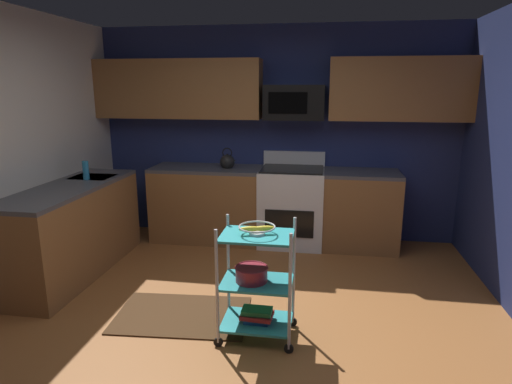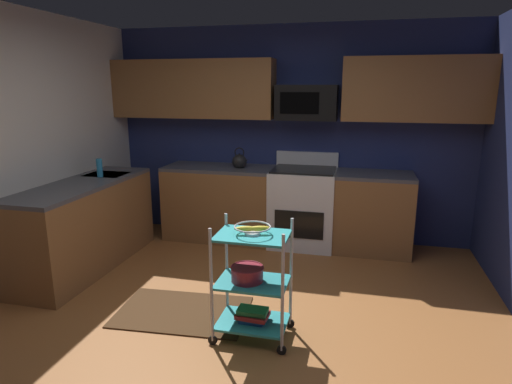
{
  "view_description": "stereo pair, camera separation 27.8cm",
  "coord_description": "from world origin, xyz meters",
  "px_view_note": "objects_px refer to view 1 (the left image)",
  "views": [
    {
      "loc": [
        0.61,
        -2.97,
        1.88
      ],
      "look_at": [
        0.07,
        0.4,
        1.05
      ],
      "focal_mm": 30.44,
      "sensor_mm": 36.0,
      "label": 1
    },
    {
      "loc": [
        0.88,
        -2.91,
        1.88
      ],
      "look_at": [
        0.07,
        0.4,
        1.05
      ],
      "focal_mm": 30.44,
      "sensor_mm": 36.0,
      "label": 2
    }
  ],
  "objects_px": {
    "microwave": "(294,102)",
    "dish_soap_bottle": "(86,170)",
    "kettle": "(227,162)",
    "oven_range": "(292,205)",
    "mixing_bowl_large": "(252,273)",
    "rolling_cart": "(257,282)",
    "fruit_bowl": "(257,228)",
    "book_stack": "(257,315)"
  },
  "relations": [
    {
      "from": "microwave",
      "to": "dish_soap_bottle",
      "type": "xyz_separation_m",
      "value": [
        -2.12,
        -1.01,
        -0.68
      ]
    },
    {
      "from": "kettle",
      "to": "microwave",
      "type": "bearing_deg",
      "value": 7.84
    },
    {
      "from": "oven_range",
      "to": "microwave",
      "type": "height_order",
      "value": "microwave"
    },
    {
      "from": "mixing_bowl_large",
      "to": "dish_soap_bottle",
      "type": "distance_m",
      "value": 2.37
    },
    {
      "from": "microwave",
      "to": "kettle",
      "type": "height_order",
      "value": "microwave"
    },
    {
      "from": "oven_range",
      "to": "microwave",
      "type": "bearing_deg",
      "value": 90.26
    },
    {
      "from": "oven_range",
      "to": "mixing_bowl_large",
      "type": "distance_m",
      "value": 2.11
    },
    {
      "from": "kettle",
      "to": "dish_soap_bottle",
      "type": "height_order",
      "value": "kettle"
    },
    {
      "from": "microwave",
      "to": "rolling_cart",
      "type": "bearing_deg",
      "value": -92.4
    },
    {
      "from": "microwave",
      "to": "mixing_bowl_large",
      "type": "xyz_separation_m",
      "value": [
        -0.13,
        -2.21,
        -1.18
      ]
    },
    {
      "from": "rolling_cart",
      "to": "mixing_bowl_large",
      "type": "bearing_deg",
      "value": 180.0
    },
    {
      "from": "fruit_bowl",
      "to": "rolling_cart",
      "type": "bearing_deg",
      "value": -90.0
    },
    {
      "from": "oven_range",
      "to": "book_stack",
      "type": "distance_m",
      "value": 2.13
    },
    {
      "from": "rolling_cart",
      "to": "dish_soap_bottle",
      "type": "distance_m",
      "value": 2.42
    },
    {
      "from": "oven_range",
      "to": "rolling_cart",
      "type": "height_order",
      "value": "oven_range"
    },
    {
      "from": "dish_soap_bottle",
      "to": "microwave",
      "type": "bearing_deg",
      "value": 25.57
    },
    {
      "from": "book_stack",
      "to": "dish_soap_bottle",
      "type": "relative_size",
      "value": 1.27
    },
    {
      "from": "oven_range",
      "to": "kettle",
      "type": "height_order",
      "value": "kettle"
    },
    {
      "from": "oven_range",
      "to": "kettle",
      "type": "relative_size",
      "value": 4.17
    },
    {
      "from": "rolling_cart",
      "to": "kettle",
      "type": "height_order",
      "value": "kettle"
    },
    {
      "from": "microwave",
      "to": "mixing_bowl_large",
      "type": "relative_size",
      "value": 2.78
    },
    {
      "from": "fruit_bowl",
      "to": "microwave",
      "type": "bearing_deg",
      "value": 87.6
    },
    {
      "from": "mixing_bowl_large",
      "to": "book_stack",
      "type": "distance_m",
      "value": 0.34
    },
    {
      "from": "rolling_cart",
      "to": "fruit_bowl",
      "type": "relative_size",
      "value": 3.36
    },
    {
      "from": "book_stack",
      "to": "microwave",
      "type": "bearing_deg",
      "value": 87.6
    },
    {
      "from": "microwave",
      "to": "dish_soap_bottle",
      "type": "bearing_deg",
      "value": -154.43
    },
    {
      "from": "microwave",
      "to": "book_stack",
      "type": "height_order",
      "value": "microwave"
    },
    {
      "from": "oven_range",
      "to": "fruit_bowl",
      "type": "height_order",
      "value": "oven_range"
    },
    {
      "from": "fruit_bowl",
      "to": "kettle",
      "type": "xyz_separation_m",
      "value": [
        -0.69,
        2.1,
        0.12
      ]
    },
    {
      "from": "fruit_bowl",
      "to": "dish_soap_bottle",
      "type": "height_order",
      "value": "dish_soap_bottle"
    },
    {
      "from": "dish_soap_bottle",
      "to": "fruit_bowl",
      "type": "bearing_deg",
      "value": -30.56
    },
    {
      "from": "microwave",
      "to": "book_stack",
      "type": "xyz_separation_m",
      "value": [
        -0.09,
        -2.21,
        -1.52
      ]
    },
    {
      "from": "fruit_bowl",
      "to": "mixing_bowl_large",
      "type": "distance_m",
      "value": 0.36
    },
    {
      "from": "microwave",
      "to": "oven_range",
      "type": "bearing_deg",
      "value": -89.74
    },
    {
      "from": "kettle",
      "to": "rolling_cart",
      "type": "bearing_deg",
      "value": -71.67
    },
    {
      "from": "fruit_bowl",
      "to": "kettle",
      "type": "bearing_deg",
      "value": 108.33
    },
    {
      "from": "fruit_bowl",
      "to": "kettle",
      "type": "height_order",
      "value": "kettle"
    },
    {
      "from": "rolling_cart",
      "to": "fruit_bowl",
      "type": "bearing_deg",
      "value": 90.0
    },
    {
      "from": "kettle",
      "to": "oven_range",
      "type": "bearing_deg",
      "value": 0.28
    },
    {
      "from": "microwave",
      "to": "rolling_cart",
      "type": "relative_size",
      "value": 0.77
    },
    {
      "from": "fruit_bowl",
      "to": "oven_range",
      "type": "bearing_deg",
      "value": 87.47
    },
    {
      "from": "mixing_bowl_large",
      "to": "microwave",
      "type": "bearing_deg",
      "value": 86.53
    }
  ]
}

